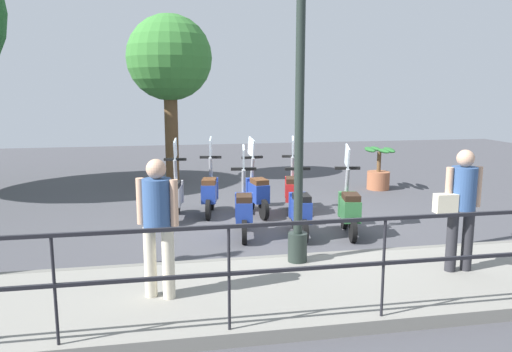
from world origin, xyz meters
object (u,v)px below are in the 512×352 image
tree_distant (169,60)px  scooter_far_0 (292,190)px  lamp_post_near (300,110)px  pedestrian_distant (158,218)px  scooter_near_0 (349,208)px  scooter_near_2 (244,209)px  potted_palm (379,172)px  scooter_near_1 (300,209)px  scooter_far_2 (210,191)px  scooter_far_3 (174,195)px  scooter_far_1 (257,191)px  pedestrian_with_bag (461,201)px

tree_distant → scooter_far_0: size_ratio=2.89×
lamp_post_near → scooter_far_0: (3.21, -0.78, -1.74)m
pedestrian_distant → scooter_near_0: pedestrian_distant is taller
scooter_near_2 → scooter_far_0: size_ratio=1.00×
pedestrian_distant → potted_palm: size_ratio=1.50×
tree_distant → scooter_far_0: bearing=-151.2°
pedestrian_distant → scooter_near_1: pedestrian_distant is taller
lamp_post_near → scooter_near_2: bearing=14.4°
scooter_near_0 → scooter_far_2: (1.87, 2.21, 0.00)m
tree_distant → scooter_near_0: (-5.86, -2.85, -2.78)m
pedestrian_distant → scooter_far_3: size_ratio=1.03×
pedestrian_distant → scooter_far_2: (4.26, -0.98, -0.60)m
potted_palm → scooter_far_1: (-2.00, 3.50, 0.04)m
scooter_far_1 → scooter_near_2: bearing=152.1°
scooter_far_2 → pedestrian_with_bag: bearing=-135.0°
scooter_far_3 → pedestrian_with_bag: bearing=-129.4°
scooter_near_0 → scooter_far_3: same height
scooter_far_0 → scooter_far_3: same height
pedestrian_with_bag → scooter_far_2: pedestrian_with_bag is taller
pedestrian_with_bag → scooter_near_2: size_ratio=1.03×
tree_distant → scooter_near_2: bearing=-169.2°
pedestrian_distant → potted_palm: (6.08, -5.40, -0.63)m
pedestrian_distant → potted_palm: 8.15m
pedestrian_with_bag → scooter_near_0: size_ratio=1.03×
scooter_near_1 → scooter_far_0: bearing=-5.3°
pedestrian_with_bag → scooter_near_2: (2.50, 2.40, -0.60)m
scooter_near_0 → potted_palm: bearing=-19.9°
scooter_far_0 → scooter_near_0: bearing=-147.7°
tree_distant → scooter_far_1: size_ratio=2.89×
lamp_post_near → pedestrian_distant: size_ratio=2.92×
scooter_far_0 → scooter_far_2: same height
potted_palm → scooter_near_0: bearing=149.1°
pedestrian_with_bag → tree_distant: tree_distant is taller
potted_palm → scooter_near_0: size_ratio=0.69×
scooter_near_1 → scooter_near_2: size_ratio=1.00×
pedestrian_distant → scooter_near_0: bearing=150.7°
potted_palm → scooter_near_0: (-3.68, 2.21, 0.04)m
scooter_far_2 → tree_distant: bearing=19.8°
pedestrian_distant → scooter_far_1: bearing=178.8°
tree_distant → scooter_near_2: tree_distant is taller
lamp_post_near → scooter_near_0: (1.52, -1.33, -1.74)m
pedestrian_with_bag → potted_palm: 6.18m
pedestrian_distant → scooter_near_2: bearing=175.8°
lamp_post_near → tree_distant: bearing=11.6°
potted_palm → scooter_far_0: bearing=125.8°
scooter_near_2 → scooter_far_2: same height
pedestrian_with_bag → scooter_far_2: 5.04m
scooter_far_0 → scooter_far_3: size_ratio=1.00×
tree_distant → potted_palm: tree_distant is taller
scooter_near_0 → scooter_near_2: 1.80m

